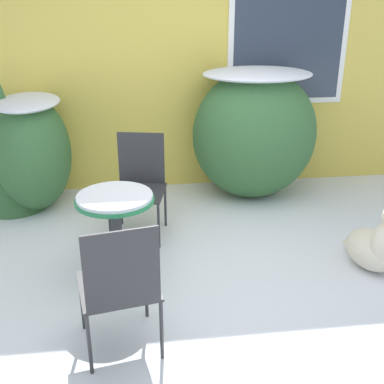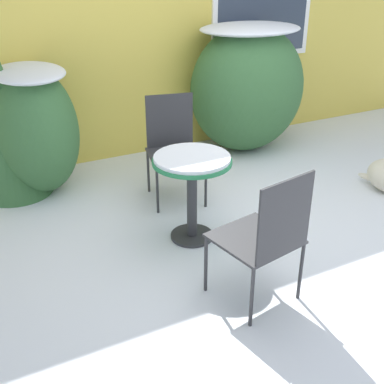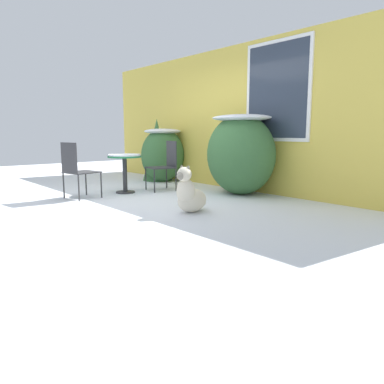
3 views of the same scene
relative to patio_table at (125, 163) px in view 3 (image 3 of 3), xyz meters
name	(u,v)px [view 3 (image 3 of 3)]	position (x,y,z in m)	size (l,w,h in m)	color
ground_plane	(132,199)	(0.64, -0.24, -0.56)	(16.00, 16.00, 0.00)	white
house_wall	(229,117)	(0.74, 1.96, 0.84)	(8.00, 0.10, 2.74)	#DBC14C
shrub_left	(163,154)	(-0.87, 1.49, 0.07)	(0.76, 1.06, 1.19)	#386638
shrub_middle	(240,153)	(1.47, 1.50, 0.19)	(1.35, 1.03, 1.42)	#386638
evergreen_bush	(157,150)	(-1.12, 1.50, 0.15)	(0.67, 0.67, 1.41)	#386638
patio_table	(125,163)	(0.00, 0.00, 0.00)	(0.61, 0.61, 0.71)	#2D2D30
patio_chair_near_table	(165,164)	(0.20, 0.76, -0.04)	(0.57, 0.57, 0.94)	#2D2D30
patio_chair_far_side	(77,168)	(0.04, -0.92, -0.04)	(0.55, 0.55, 0.94)	#2D2D30
dog	(190,196)	(2.10, -0.19, -0.32)	(0.46, 0.69, 0.67)	beige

